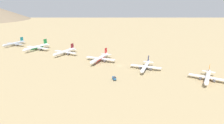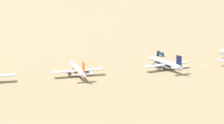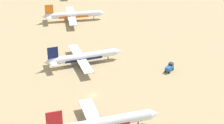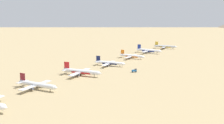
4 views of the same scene
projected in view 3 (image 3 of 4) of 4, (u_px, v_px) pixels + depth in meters
The scene contains 5 objects.
ground_plane at pixel (93, 95), 184.21m from camera, with size 2424.76×2424.76×0.00m, color tan.
parked_jet_3 at pixel (100, 124), 157.95m from camera, with size 46.72×37.82×13.51m.
parked_jet_4 at pixel (83, 57), 208.59m from camera, with size 40.47×32.83×11.68m.
parked_jet_5 at pixel (73, 15), 260.09m from camera, with size 39.62×32.32×11.43m.
service_truck at pixel (170, 67), 202.92m from camera, with size 5.57×5.28×3.90m.
Camera 3 is at (-37.89, -151.57, 99.05)m, focal length 66.55 mm.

